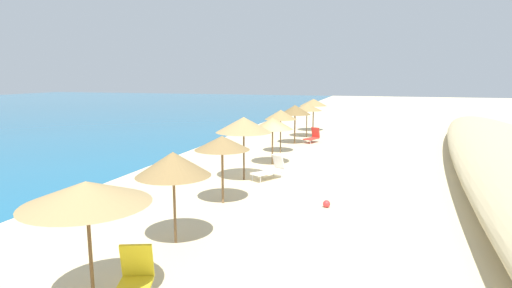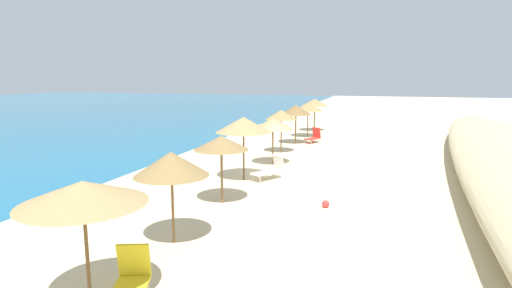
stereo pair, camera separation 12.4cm
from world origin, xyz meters
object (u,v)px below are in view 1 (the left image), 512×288
(beach_umbrella_6, at_px, (281,115))
(beach_umbrella_4, at_px, (244,125))
(beach_umbrella_3, at_px, (222,143))
(beach_umbrella_5, at_px, (273,123))
(beach_umbrella_9, at_px, (314,102))
(beach_umbrella_7, at_px, (295,110))
(lounge_chair_2, at_px, (132,284))
(beach_umbrella_1, at_px, (86,193))
(lounge_chair_0, at_px, (313,137))
(lounge_chair_1, at_px, (270,169))
(beach_umbrella_8, at_px, (307,107))
(beach_umbrella_2, at_px, (173,164))
(beach_ball, at_px, (327,204))

(beach_umbrella_6, bearing_deg, beach_umbrella_4, -179.94)
(beach_umbrella_4, distance_m, beach_umbrella_6, 6.93)
(beach_umbrella_3, height_order, beach_umbrella_6, beach_umbrella_6)
(beach_umbrella_5, relative_size, beach_umbrella_9, 0.91)
(beach_umbrella_7, height_order, lounge_chair_2, beach_umbrella_7)
(beach_umbrella_4, bearing_deg, beach_umbrella_9, -0.84)
(beach_umbrella_7, bearing_deg, beach_umbrella_1, -179.04)
(beach_umbrella_6, xyz_separation_m, lounge_chair_2, (-17.28, -1.13, -1.89))
(beach_umbrella_7, distance_m, lounge_chair_0, 2.37)
(beach_umbrella_3, relative_size, lounge_chair_2, 1.47)
(beach_umbrella_1, xyz_separation_m, beach_umbrella_4, (10.75, 0.48, 0.09))
(beach_umbrella_6, height_order, lounge_chair_1, beach_umbrella_6)
(beach_umbrella_8, bearing_deg, beach_umbrella_5, -179.75)
(beach_umbrella_7, height_order, lounge_chair_0, beach_umbrella_7)
(beach_umbrella_3, distance_m, beach_umbrella_7, 14.00)
(beach_umbrella_8, relative_size, lounge_chair_2, 1.50)
(beach_umbrella_3, xyz_separation_m, beach_umbrella_7, (14.00, 0.24, 0.10))
(beach_umbrella_1, relative_size, beach_umbrella_3, 1.06)
(beach_umbrella_8, height_order, lounge_chair_0, beach_umbrella_8)
(beach_umbrella_2, xyz_separation_m, lounge_chair_1, (7.78, -0.64, -1.81))
(beach_umbrella_4, distance_m, beach_umbrella_7, 10.51)
(beach_umbrella_3, height_order, beach_umbrella_5, beach_umbrella_3)
(beach_umbrella_4, height_order, lounge_chair_0, beach_umbrella_4)
(beach_umbrella_5, bearing_deg, beach_umbrella_6, 6.61)
(beach_umbrella_6, bearing_deg, beach_ball, -157.39)
(lounge_chair_0, bearing_deg, beach_umbrella_5, 105.73)
(beach_umbrella_5, bearing_deg, beach_umbrella_3, 179.83)
(beach_umbrella_1, height_order, beach_umbrella_9, beach_umbrella_9)
(beach_umbrella_4, height_order, beach_umbrella_9, beach_umbrella_4)
(lounge_chair_0, relative_size, beach_ball, 5.39)
(beach_umbrella_7, height_order, lounge_chair_1, beach_umbrella_7)
(beach_umbrella_3, distance_m, lounge_chair_2, 7.15)
(beach_umbrella_2, relative_size, beach_umbrella_9, 0.95)
(lounge_chair_2, bearing_deg, lounge_chair_1, -110.15)
(beach_umbrella_1, height_order, lounge_chair_0, beach_umbrella_1)
(beach_umbrella_2, height_order, beach_umbrella_3, beach_umbrella_2)
(lounge_chair_0, bearing_deg, beach_umbrella_1, 109.99)
(lounge_chair_2, bearing_deg, beach_umbrella_9, -108.49)
(beach_umbrella_5, bearing_deg, beach_umbrella_2, -179.63)
(beach_umbrella_1, height_order, beach_umbrella_7, beach_umbrella_7)
(lounge_chair_1, height_order, beach_ball, lounge_chair_1)
(beach_umbrella_1, xyz_separation_m, lounge_chair_0, (22.10, -0.76, -1.98))
(beach_umbrella_8, xyz_separation_m, lounge_chair_2, (-24.24, -0.78, -1.85))
(beach_umbrella_3, bearing_deg, lounge_chair_1, -10.43)
(lounge_chair_0, height_order, beach_ball, lounge_chair_0)
(beach_umbrella_7, relative_size, lounge_chair_1, 1.54)
(beach_umbrella_3, distance_m, beach_umbrella_4, 3.51)
(lounge_chair_0, height_order, lounge_chair_2, lounge_chair_2)
(beach_umbrella_3, xyz_separation_m, beach_umbrella_8, (17.37, 0.02, 0.05))
(beach_umbrella_6, xyz_separation_m, beach_ball, (-9.81, -4.09, -2.19))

